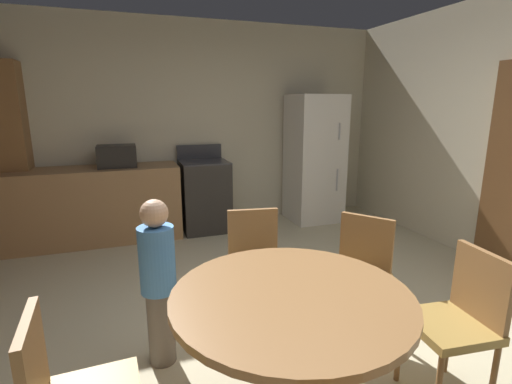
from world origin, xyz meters
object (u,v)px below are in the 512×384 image
object	(u,v)px
oven_range	(205,195)
microwave	(117,156)
chair_east	(460,316)
chair_northeast	(359,270)
refrigerator	(314,159)
dining_table	(291,323)
chair_north	(255,261)
person_child	(158,279)

from	to	relation	value
oven_range	microwave	xyz separation A→B (m)	(-1.05, -0.00, 0.56)
chair_east	chair_northeast	size ratio (longest dim) A/B	1.00
refrigerator	chair_northeast	xyz separation A→B (m)	(-1.02, -2.64, -0.38)
dining_table	chair_east	xyz separation A→B (m)	(0.98, -0.10, -0.10)
microwave	chair_east	size ratio (longest dim) A/B	0.51
chair_east	chair_north	bearing A→B (deg)	-46.46
chair_northeast	oven_range	bearing A→B (deg)	-115.01
microwave	chair_north	xyz separation A→B (m)	(0.95, -2.30, -0.53)
microwave	chair_northeast	size ratio (longest dim) A/B	0.51
microwave	person_child	size ratio (longest dim) A/B	0.40
dining_table	chair_northeast	distance (m)	0.99
chair_east	microwave	bearing A→B (deg)	-56.24
microwave	chair_northeast	distance (m)	3.17
refrigerator	chair_northeast	world-z (taller)	refrigerator
chair_east	dining_table	bearing A→B (deg)	0.00
dining_table	chair_east	size ratio (longest dim) A/B	1.34
refrigerator	dining_table	size ratio (longest dim) A/B	1.51
dining_table	chair_northeast	xyz separation A→B (m)	(0.79, 0.58, -0.10)
chair_north	dining_table	bearing A→B (deg)	-0.00
microwave	chair_east	world-z (taller)	microwave
chair_north	chair_northeast	bearing A→B (deg)	67.66
chair_northeast	person_child	distance (m)	1.37
oven_range	person_child	world-z (taller)	oven_range
refrigerator	chair_northeast	size ratio (longest dim) A/B	2.02
oven_range	dining_table	xyz separation A→B (m)	(-0.25, -3.27, 0.13)
oven_range	person_child	bearing A→B (deg)	-107.82
refrigerator	microwave	size ratio (longest dim) A/B	4.00
oven_range	person_child	distance (m)	2.66
oven_range	chair_northeast	distance (m)	2.75
dining_table	person_child	distance (m)	0.93
chair_north	person_child	bearing A→B (deg)	-63.38
oven_range	chair_east	size ratio (longest dim) A/B	1.26
oven_range	dining_table	world-z (taller)	oven_range
dining_table	chair_northeast	bearing A→B (deg)	36.38
chair_east	person_child	xyz separation A→B (m)	(-1.54, 0.84, 0.08)
oven_range	chair_east	distance (m)	3.46
dining_table	chair_east	world-z (taller)	chair_east
chair_north	refrigerator	bearing A→B (deg)	152.60
refrigerator	dining_table	distance (m)	3.70
microwave	chair_northeast	world-z (taller)	microwave
refrigerator	person_child	size ratio (longest dim) A/B	1.61
refrigerator	microwave	xyz separation A→B (m)	(-2.61, 0.05, 0.15)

